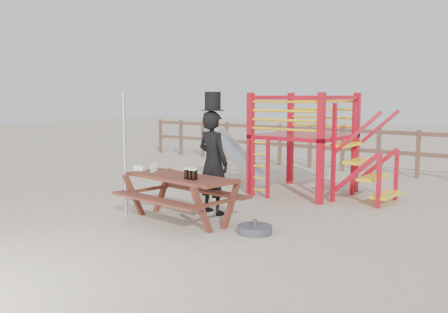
# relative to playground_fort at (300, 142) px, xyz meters

# --- Properties ---
(ground) EXTENTS (60.00, 60.00, 0.00)m
(ground) POSITION_rel_playground_fort_xyz_m (-0.12, -3.58, -1.07)
(ground) COLOR #C0B195
(ground) RESTS_ON ground
(back_fence) EXTENTS (15.09, 0.09, 1.20)m
(back_fence) POSITION_rel_playground_fort_xyz_m (-0.12, 3.42, -0.34)
(back_fence) COLOR brown
(back_fence) RESTS_ON ground
(playground_fort) EXTENTS (4.71, 1.84, 2.10)m
(playground_fort) POSITION_rel_playground_fort_xyz_m (0.00, 0.00, 0.00)
(playground_fort) COLOR #AE0B1C
(playground_fort) RESTS_ON ground
(picnic_table) EXTENTS (2.04, 1.49, 0.75)m
(picnic_table) POSITION_rel_playground_fort_xyz_m (-0.30, -3.35, -0.60)
(picnic_table) COLOR maroon
(picnic_table) RESTS_ON ground
(man_with_hat) EXTENTS (0.70, 0.51, 2.11)m
(man_with_hat) POSITION_rel_playground_fort_xyz_m (-0.23, -2.60, -0.13)
(man_with_hat) COLOR black
(man_with_hat) RESTS_ON ground
(metal_pole) EXTENTS (0.05, 0.05, 2.11)m
(metal_pole) POSITION_rel_playground_fort_xyz_m (-1.23, -3.70, -0.02)
(metal_pole) COLOR #B2B2B7
(metal_pole) RESTS_ON ground
(parasol_base) EXTENTS (0.52, 0.52, 0.22)m
(parasol_base) POSITION_rel_playground_fort_xyz_m (1.07, -3.20, -1.01)
(parasol_base) COLOR #3A3A3F
(parasol_base) RESTS_ON ground
(paper_bag) EXTENTS (0.22, 0.19, 0.08)m
(paper_bag) POSITION_rel_playground_fort_xyz_m (-1.26, -3.34, -0.28)
(paper_bag) COLOR white
(paper_bag) RESTS_ON picnic_table
(stout_pints) EXTENTS (0.24, 0.19, 0.17)m
(stout_pints) POSITION_rel_playground_fort_xyz_m (0.06, -3.47, -0.24)
(stout_pints) COLOR black
(stout_pints) RESTS_ON picnic_table
(empty_glasses) EXTENTS (0.17, 0.23, 0.15)m
(empty_glasses) POSITION_rel_playground_fort_xyz_m (-0.98, -3.27, -0.25)
(empty_glasses) COLOR silver
(empty_glasses) RESTS_ON picnic_table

